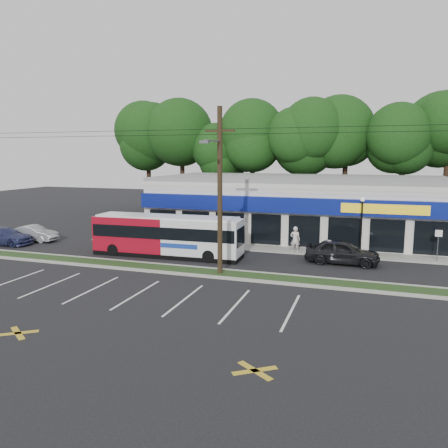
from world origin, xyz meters
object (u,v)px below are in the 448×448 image
at_px(pedestrian_a, 295,240).
at_px(pedestrian_b, 328,251).
at_px(metrobus, 167,235).
at_px(car_silver, 34,233).
at_px(car_dark, 342,252).
at_px(utility_pole, 217,186).
at_px(sign_post, 438,240).
at_px(lamp_post, 362,220).
at_px(car_blue, 4,236).

bearing_deg(pedestrian_a, pedestrian_b, 135.35).
bearing_deg(metrobus, car_silver, 171.83).
distance_m(car_dark, pedestrian_b, 0.90).
relative_size(car_dark, car_silver, 1.21).
bearing_deg(metrobus, utility_pole, -37.19).
height_order(sign_post, pedestrian_a, sign_post).
xyz_separation_m(lamp_post, car_dark, (-1.10, -2.69, -1.85)).
relative_size(sign_post, car_blue, 0.46).
height_order(car_blue, pedestrian_b, pedestrian_b).
distance_m(metrobus, pedestrian_a, 9.46).
distance_m(sign_post, car_silver, 31.41).
height_order(sign_post, car_silver, sign_post).
relative_size(sign_post, car_dark, 0.46).
relative_size(utility_pole, sign_post, 22.47).
distance_m(utility_pole, metrobus, 7.28).
distance_m(lamp_post, pedestrian_a, 4.95).
relative_size(sign_post, car_silver, 0.56).
bearing_deg(lamp_post, metrobus, -161.95).
distance_m(utility_pole, car_silver, 19.40).
height_order(car_silver, pedestrian_b, pedestrian_b).
bearing_deg(car_dark, car_silver, 92.88).
xyz_separation_m(metrobus, car_silver, (-13.09, 1.47, -0.89)).
xyz_separation_m(utility_pole, car_silver, (-18.12, 5.04, -4.75)).
bearing_deg(lamp_post, car_silver, -173.85).
bearing_deg(metrobus, car_blue, 179.93).
relative_size(car_dark, car_blue, 1.00).
bearing_deg(utility_pole, pedestrian_b, 39.71).
xyz_separation_m(utility_pole, car_blue, (-19.46, 3.14, -4.71)).
bearing_deg(pedestrian_b, utility_pole, 38.49).
height_order(lamp_post, pedestrian_a, lamp_post).
bearing_deg(lamp_post, pedestrian_b, -126.01).
bearing_deg(car_dark, utility_pole, 128.82).
distance_m(car_silver, car_blue, 2.33).
bearing_deg(car_silver, sign_post, -87.09).
xyz_separation_m(car_dark, pedestrian_b, (-0.90, -0.06, -0.03)).
xyz_separation_m(sign_post, pedestrian_a, (-9.64, -0.07, -0.56)).
height_order(car_dark, car_blue, car_dark).
relative_size(sign_post, pedestrian_b, 1.40).
xyz_separation_m(metrobus, pedestrian_b, (11.19, 1.55, -0.76)).
distance_m(car_silver, pedestrian_a, 21.79).
height_order(utility_pole, car_blue, utility_pole).
bearing_deg(sign_post, lamp_post, 177.42).
bearing_deg(car_silver, car_blue, 142.80).
relative_size(car_dark, pedestrian_a, 2.44).
bearing_deg(pedestrian_b, pedestrian_a, -44.05).
height_order(utility_pole, pedestrian_b, utility_pole).
bearing_deg(car_dark, sign_post, -65.44).
bearing_deg(car_silver, car_dark, -91.53).
relative_size(utility_pole, car_dark, 10.35).
distance_m(car_dark, car_blue, 26.61).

